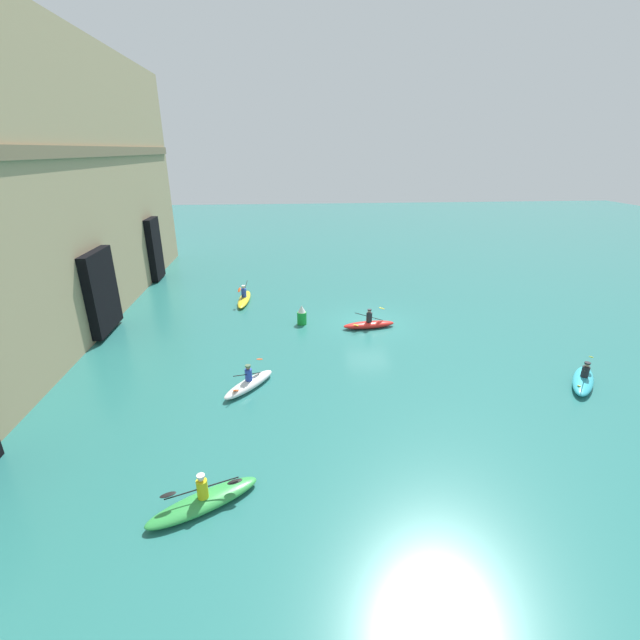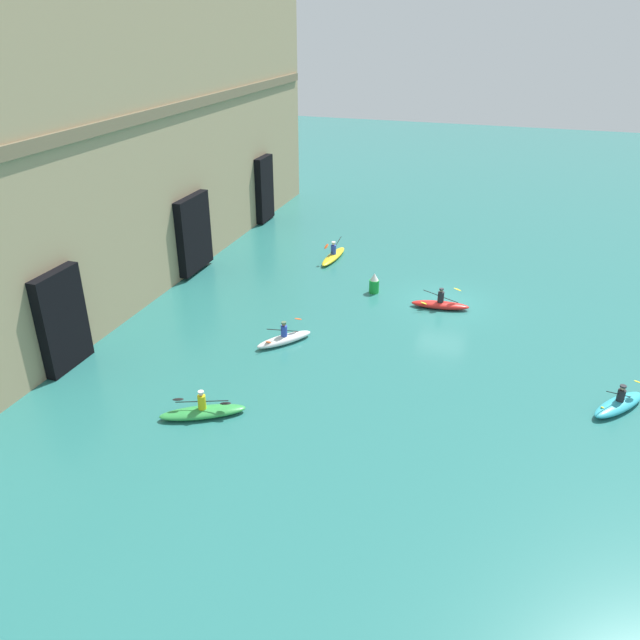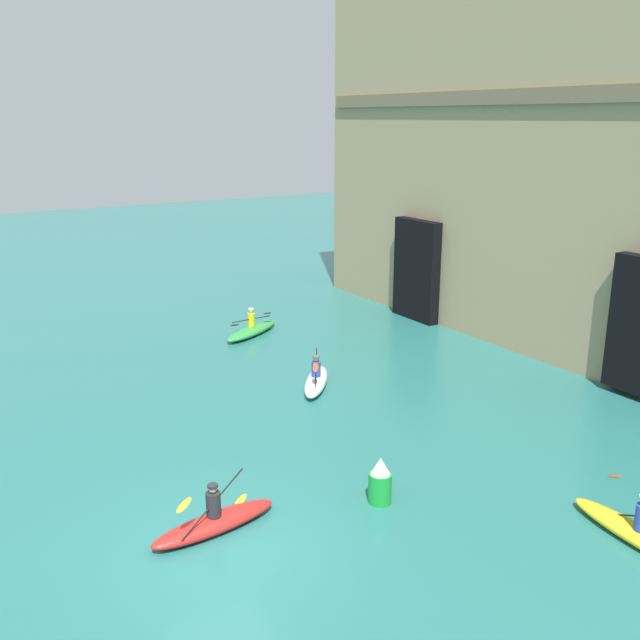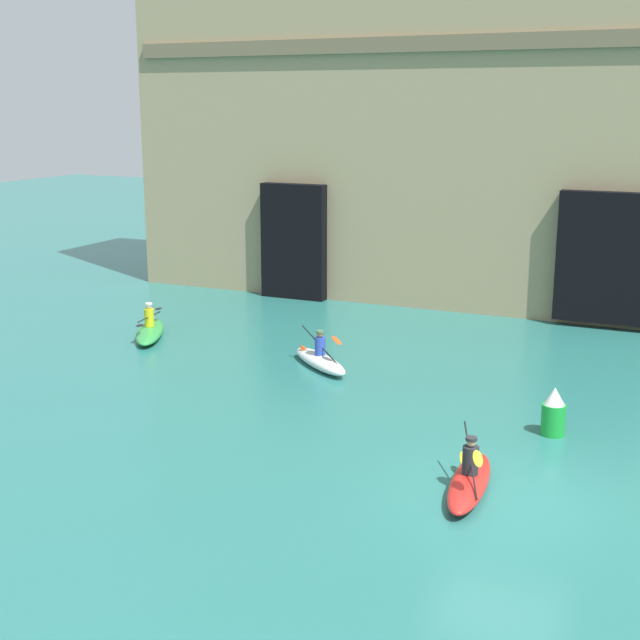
# 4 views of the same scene
# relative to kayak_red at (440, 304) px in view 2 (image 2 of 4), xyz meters

# --- Properties ---
(ground_plane) EXTENTS (120.00, 120.00, 0.00)m
(ground_plane) POSITION_rel_kayak_red_xyz_m (0.73, -0.17, -0.24)
(ground_plane) COLOR #28706B
(cliff_bluff) EXTENTS (37.30, 5.76, 15.29)m
(cliff_bluff) POSITION_rel_kayak_red_xyz_m (0.60, 17.43, 7.37)
(cliff_bluff) COLOR #9E8966
(cliff_bluff) RESTS_ON ground
(kayak_red) EXTENTS (1.03, 3.06, 1.15)m
(kayak_red) POSITION_rel_kayak_red_xyz_m (0.00, 0.00, 0.00)
(kayak_red) COLOR red
(kayak_red) RESTS_ON ground
(kayak_cyan) EXTENTS (2.80, 2.42, 1.16)m
(kayak_cyan) POSITION_rel_kayak_red_xyz_m (-7.12, -8.01, 0.00)
(kayak_cyan) COLOR #33B2C6
(kayak_cyan) RESTS_ON ground
(kayak_white) EXTENTS (2.64, 2.33, 1.12)m
(kayak_white) POSITION_rel_kayak_red_xyz_m (-6.14, 6.39, 0.01)
(kayak_white) COLOR white
(kayak_white) RESTS_ON ground
(kayak_yellow) EXTENTS (3.55, 0.93, 1.24)m
(kayak_yellow) POSITION_rel_kayak_red_xyz_m (5.22, 7.46, -0.02)
(kayak_yellow) COLOR yellow
(kayak_yellow) RESTS_ON ground
(kayak_green) EXTENTS (2.32, 3.27, 1.14)m
(kayak_green) POSITION_rel_kayak_red_xyz_m (-12.63, 7.25, -0.02)
(kayak_green) COLOR green
(kayak_green) RESTS_ON ground
(marker_buoy) EXTENTS (0.55, 0.55, 1.14)m
(marker_buoy) POSITION_rel_kayak_red_xyz_m (0.93, 3.79, 0.30)
(marker_buoy) COLOR green
(marker_buoy) RESTS_ON ground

